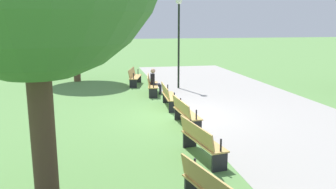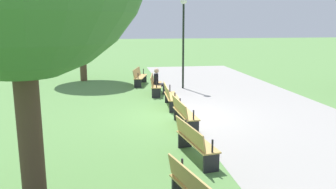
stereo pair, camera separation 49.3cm
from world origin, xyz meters
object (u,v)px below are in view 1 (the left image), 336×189
bench_4 (201,140)px  tree_0 (73,0)px  lamp_post (179,27)px  bench_0 (134,76)px  bench_1 (152,84)px  person_seated (155,81)px  bench_3 (185,113)px  bench_2 (169,96)px

bench_4 → tree_0: tree_0 is taller
lamp_post → bench_0: bearing=-121.8°
bench_0 → lamp_post: lamp_post is taller
bench_0 → bench_1: (2.58, 0.53, 0.00)m
bench_1 → tree_0: tree_0 is taller
tree_0 → lamp_post: size_ratio=1.46×
person_seated → lamp_post: 3.07m
bench_3 → lamp_post: 7.16m
person_seated → tree_0: tree_0 is taller
bench_3 → person_seated: person_seated is taller
bench_3 → tree_0: 11.24m
bench_2 → tree_0: tree_0 is taller
bench_1 → tree_0: size_ratio=0.28×
bench_0 → bench_4: 10.49m
bench_1 → bench_0: bearing=-159.5°
bench_4 → tree_0: bearing=-172.7°
bench_1 → lamp_post: lamp_post is taller
lamp_post → person_seated: bearing=-49.2°
bench_2 → lamp_post: size_ratio=0.40×
bench_4 → person_seated: (-7.94, 0.15, 0.16)m
bench_4 → person_seated: 7.94m
bench_4 → lamp_post: 9.66m
bench_0 → bench_3: (7.85, 0.80, 0.00)m
bench_1 → bench_3: same height
bench_3 → bench_4: (2.63, -0.27, 0.00)m
bench_3 → bench_0: bearing=-177.1°
bench_0 → bench_2: bearing=23.4°
tree_0 → lamp_post: bearing=58.0°
bench_3 → bench_1: bearing=180.0°
bench_2 → bench_4: (5.26, -0.27, 0.00)m
bench_4 → bench_2: bearing=168.3°
bench_2 → person_seated: (-2.68, -0.12, 0.16)m
bench_1 → person_seated: 0.23m
bench_0 → bench_2: 5.27m
bench_4 → bench_1: bearing=171.2°
bench_0 → tree_0: tree_0 is taller
person_seated → bench_0: bearing=-156.0°
bench_0 → bench_3: size_ratio=1.02×
bench_0 → tree_0: bearing=-107.6°
lamp_post → bench_4: bearing=-9.8°
bench_1 → tree_0: bearing=-132.7°
bench_4 → lamp_post: lamp_post is taller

